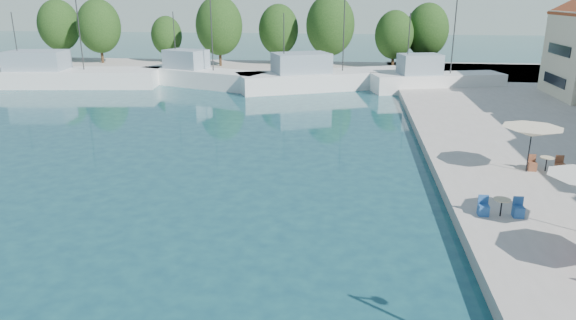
# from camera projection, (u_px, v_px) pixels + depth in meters

# --- Properties ---
(quay_far) EXTENTS (90.00, 16.00, 0.60)m
(quay_far) POSITION_uv_depth(u_px,v_px,m) (279.00, 71.00, 65.61)
(quay_far) COLOR #AAA399
(quay_far) RESTS_ON ground
(hill_west) EXTENTS (180.00, 40.00, 16.00)m
(hill_west) POSITION_uv_depth(u_px,v_px,m) (251.00, 1.00, 153.78)
(hill_west) COLOR #8E9B92
(hill_west) RESTS_ON ground
(hill_east) EXTENTS (140.00, 40.00, 12.00)m
(hill_east) POSITION_uv_depth(u_px,v_px,m) (477.00, 7.00, 164.86)
(hill_east) COLOR #8E9B92
(hill_east) RESTS_ON ground
(trawler_01) EXTENTS (20.22, 7.77, 10.20)m
(trawler_01) POSITION_uv_depth(u_px,v_px,m) (62.00, 76.00, 55.72)
(trawler_01) COLOR white
(trawler_01) RESTS_ON ground
(trawler_02) EXTENTS (14.89, 8.81, 10.20)m
(trawler_02) POSITION_uv_depth(u_px,v_px,m) (200.00, 76.00, 55.93)
(trawler_02) COLOR white
(trawler_02) RESTS_ON ground
(trawler_03) EXTENTS (18.98, 12.10, 10.20)m
(trawler_03) POSITION_uv_depth(u_px,v_px,m) (322.00, 79.00, 54.17)
(trawler_03) COLOR silver
(trawler_03) RESTS_ON ground
(trawler_04) EXTENTS (13.94, 6.99, 10.20)m
(trawler_04) POSITION_uv_depth(u_px,v_px,m) (434.00, 81.00, 52.75)
(trawler_04) COLOR silver
(trawler_04) RESTS_ON ground
(tree_01) EXTENTS (5.69, 5.69, 8.42)m
(tree_01) POSITION_uv_depth(u_px,v_px,m) (59.00, 25.00, 72.52)
(tree_01) COLOR #3F2B19
(tree_01) RESTS_ON quay_far
(tree_02) EXTENTS (5.74, 5.74, 8.50)m
(tree_02) POSITION_uv_depth(u_px,v_px,m) (99.00, 26.00, 69.37)
(tree_02) COLOR #3F2B19
(tree_02) RESTS_ON quay_far
(tree_03) EXTENTS (4.21, 4.21, 6.23)m
(tree_03) POSITION_uv_depth(u_px,v_px,m) (167.00, 35.00, 71.00)
(tree_03) COLOR #3F2B19
(tree_03) RESTS_ON quay_far
(tree_04) EXTENTS (6.01, 6.01, 8.90)m
(tree_04) POSITION_uv_depth(u_px,v_px,m) (219.00, 26.00, 66.11)
(tree_04) COLOR #3F2B19
(tree_04) RESTS_ON quay_far
(tree_05) EXTENTS (5.30, 5.30, 7.85)m
(tree_05) POSITION_uv_depth(u_px,v_px,m) (279.00, 30.00, 68.28)
(tree_05) COLOR #3F2B19
(tree_05) RESTS_ON quay_far
(tree_06) EXTENTS (6.17, 6.17, 9.13)m
(tree_06) POSITION_uv_depth(u_px,v_px,m) (330.00, 25.00, 65.12)
(tree_06) COLOR #3F2B19
(tree_06) RESTS_ON quay_far
(tree_07) EXTENTS (4.84, 4.84, 7.17)m
(tree_07) POSITION_uv_depth(u_px,v_px,m) (394.00, 35.00, 64.59)
(tree_07) COLOR #3F2B19
(tree_07) RESTS_ON quay_far
(tree_08) EXTENTS (5.43, 5.43, 8.03)m
(tree_08) POSITION_uv_depth(u_px,v_px,m) (427.00, 30.00, 65.51)
(tree_08) COLOR #3F2B19
(tree_08) RESTS_ON quay_far
(umbrella_cream) EXTENTS (3.05, 3.05, 2.40)m
(umbrella_cream) POSITION_uv_depth(u_px,v_px,m) (532.00, 132.00, 26.19)
(umbrella_cream) COLOR black
(umbrella_cream) RESTS_ON quay_right
(cafe_table_02) EXTENTS (1.82, 0.70, 0.76)m
(cafe_table_02) POSITION_uv_depth(u_px,v_px,m) (501.00, 210.00, 21.35)
(cafe_table_02) COLOR black
(cafe_table_02) RESTS_ON quay_right
(cafe_table_03) EXTENTS (1.82, 0.70, 0.76)m
(cafe_table_03) POSITION_uv_depth(u_px,v_px,m) (546.00, 166.00, 26.87)
(cafe_table_03) COLOR black
(cafe_table_03) RESTS_ON quay_right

